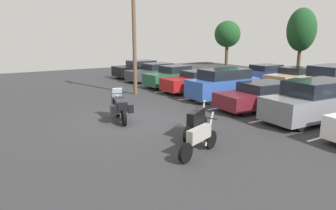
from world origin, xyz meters
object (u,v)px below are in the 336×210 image
at_px(car_grey, 312,101).
at_px(utility_pole, 134,32).
at_px(motorcycle_second, 199,139).
at_px(car_far_tan, 293,78).
at_px(motorcycle_third, 196,121).
at_px(car_black, 139,69).
at_px(car_far_navy, 263,74).
at_px(car_red, 197,81).
at_px(car_maroon, 260,96).
at_px(car_far_champagne, 329,80).
at_px(car_charcoal, 155,73).
at_px(car_green, 174,77).
at_px(car_blue, 223,84).
at_px(motorcycle_touring, 120,106).

distance_m(car_grey, utility_pole, 10.95).
height_order(motorcycle_second, car_far_tan, car_far_tan).
xyz_separation_m(motorcycle_third, car_black, (-15.93, 5.49, 0.14)).
xyz_separation_m(car_far_navy, utility_pole, (-0.90, -10.65, 3.19)).
bearing_deg(car_red, car_grey, -0.38).
bearing_deg(car_maroon, car_far_champagne, 93.96).
xyz_separation_m(car_far_champagne, utility_pole, (-6.54, -10.35, 2.96)).
bearing_deg(car_far_tan, car_charcoal, -139.95).
height_order(motorcycle_second, car_charcoal, car_charcoal).
relative_size(car_far_navy, car_far_tan, 1.02).
distance_m(car_black, utility_pole, 8.57).
xyz_separation_m(car_green, car_far_navy, (2.07, 7.01, -0.04)).
xyz_separation_m(motorcycle_second, car_far_champagne, (-3.85, 13.12, 0.39)).
bearing_deg(car_maroon, car_green, -179.62).
xyz_separation_m(car_blue, car_maroon, (2.87, 0.01, -0.21)).
bearing_deg(car_far_tan, car_far_navy, 179.74).
bearing_deg(car_grey, car_far_champagne, 116.65).
bearing_deg(car_blue, car_maroon, 0.11).
relative_size(car_charcoal, car_far_champagne, 0.98).
height_order(motorcycle_second, car_blue, car_blue).
bearing_deg(car_maroon, car_red, 178.26).
xyz_separation_m(motorcycle_touring, motorcycle_second, (5.05, 0.54, -0.11)).
relative_size(motorcycle_third, utility_pole, 0.26).
bearing_deg(car_far_champagne, motorcycle_touring, -95.02).
xyz_separation_m(motorcycle_third, utility_pole, (-8.88, 1.77, 3.28)).
bearing_deg(car_grey, motorcycle_third, -99.62).
xyz_separation_m(car_charcoal, utility_pole, (4.33, -3.87, 3.19)).
relative_size(motorcycle_third, car_blue, 0.46).
height_order(car_far_champagne, utility_pole, utility_pole).
distance_m(motorcycle_touring, car_far_navy, 14.66).
height_order(motorcycle_third, car_red, car_red).
bearing_deg(motorcycle_touring, car_maroon, 76.68).
distance_m(car_red, car_far_navy, 6.80).
relative_size(car_black, car_maroon, 0.93).
bearing_deg(motorcycle_third, car_far_champagne, 100.91).
bearing_deg(car_red, car_far_tan, 70.46).
distance_m(motorcycle_touring, car_green, 9.53).
xyz_separation_m(car_green, car_far_tan, (4.90, 7.00, -0.02)).
bearing_deg(car_maroon, motorcycle_second, -62.31).
relative_size(car_green, car_far_tan, 0.97).
bearing_deg(car_grey, motorcycle_touring, -122.16).
bearing_deg(motorcycle_touring, car_blue, 99.80).
relative_size(car_charcoal, car_far_navy, 1.01).
bearing_deg(motorcycle_second, car_black, 159.60).
bearing_deg(car_grey, utility_pole, -158.80).
xyz_separation_m(motorcycle_touring, motorcycle_third, (3.53, 1.55, -0.05)).
xyz_separation_m(car_blue, utility_pole, (-4.14, -3.69, 2.99)).
relative_size(motorcycle_touring, car_charcoal, 0.45).
bearing_deg(car_red, motorcycle_touring, -60.71).
height_order(motorcycle_third, car_maroon, car_maroon).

